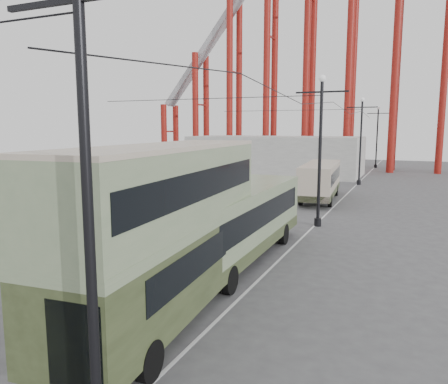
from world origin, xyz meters
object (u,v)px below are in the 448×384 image
at_px(single_decker_green, 238,220).
at_px(single_decker_cream, 320,179).
at_px(lamp_post_near, 80,27).
at_px(double_decker_bus, 166,224).
at_px(pedestrian, 179,257).

xyz_separation_m(single_decker_green, single_decker_cream, (0.11, 18.82, -0.15)).
distance_m(lamp_post_near, double_decker_bus, 7.47).
bearing_deg(lamp_post_near, single_decker_cream, 93.46).
height_order(lamp_post_near, pedestrian, lamp_post_near).
distance_m(double_decker_bus, single_decker_green, 6.90).
bearing_deg(single_decker_cream, pedestrian, -98.22).
height_order(double_decker_bus, pedestrian, double_decker_bus).
relative_size(lamp_post_near, single_decker_cream, 1.05).
height_order(single_decker_green, single_decker_cream, single_decker_green).
relative_size(single_decker_green, single_decker_cream, 1.18).
distance_m(double_decker_bus, single_decker_cream, 25.64).
xyz_separation_m(single_decker_cream, pedestrian, (-1.32, -22.24, -0.82)).
bearing_deg(single_decker_cream, double_decker_bus, -94.52).
bearing_deg(double_decker_bus, pedestrian, 109.07).
height_order(double_decker_bus, single_decker_green, double_decker_bus).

